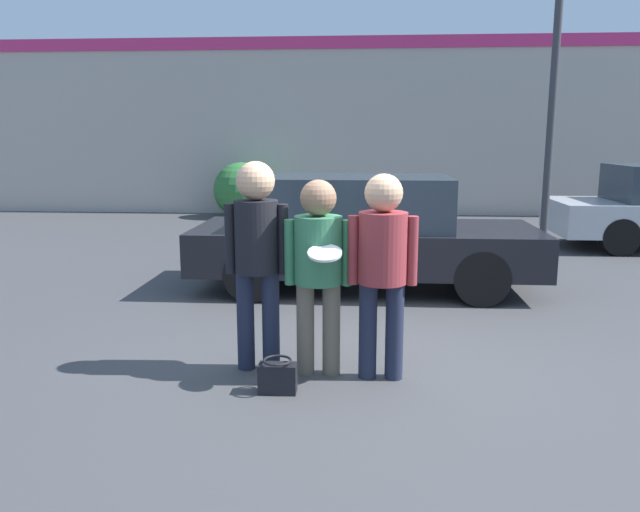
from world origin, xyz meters
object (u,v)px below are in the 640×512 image
object	(u,v)px
person_right	(383,257)
handbag	(278,377)
shrub	(241,190)
street_lamp	(573,20)
person_middle_with_frisbee	(318,260)
person_left	(257,246)
parked_car_near	(363,233)

from	to	relation	value
person_right	handbag	world-z (taller)	person_right
person_right	shrub	world-z (taller)	person_right
person_right	street_lamp	distance (m)	6.40
person_right	street_lamp	bearing A→B (deg)	60.13
person_middle_with_frisbee	handbag	xyz separation A→B (m)	(-0.29, -0.42, -0.86)
person_middle_with_frisbee	shrub	bearing A→B (deg)	104.78
person_middle_with_frisbee	handbag	bearing A→B (deg)	-124.52
person_left	parked_car_near	xyz separation A→B (m)	(0.88, 3.03, -0.35)
shrub	handbag	world-z (taller)	shrub
person_right	street_lamp	world-z (taller)	street_lamp
parked_car_near	handbag	xyz separation A→B (m)	(-0.65, -3.53, -0.61)
street_lamp	handbag	size ratio (longest dim) A/B	20.19
person_middle_with_frisbee	parked_car_near	xyz separation A→B (m)	(0.36, 3.11, -0.25)
parked_car_near	handbag	size ratio (longest dim) A/B	14.89
parked_car_near	person_right	bearing A→B (deg)	-86.91
street_lamp	shrub	size ratio (longest dim) A/B	4.45
handbag	parked_car_near	bearing A→B (deg)	79.63
person_middle_with_frisbee	street_lamp	world-z (taller)	street_lamp
person_left	parked_car_near	distance (m)	3.17
person_middle_with_frisbee	person_right	size ratio (longest dim) A/B	0.97
person_middle_with_frisbee	street_lamp	xyz separation A→B (m)	(3.42, 4.99, 2.70)
parked_car_near	street_lamp	bearing A→B (deg)	31.56
parked_car_near	street_lamp	distance (m)	4.66
person_right	shrub	xyz separation A→B (m)	(-3.23, 10.31, -0.35)
parked_car_near	shrub	world-z (taller)	parked_car_near
parked_car_near	handbag	distance (m)	3.64
person_left	street_lamp	bearing A→B (deg)	51.19
person_right	shrub	bearing A→B (deg)	107.40
person_left	parked_car_near	bearing A→B (deg)	73.75
handbag	person_middle_with_frisbee	bearing A→B (deg)	55.48
person_left	handbag	size ratio (longest dim) A/B	5.99
person_left	handbag	xyz separation A→B (m)	(0.24, -0.50, -0.96)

